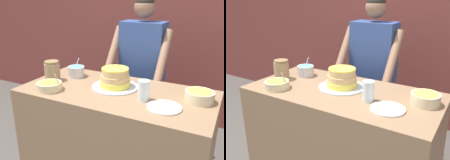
% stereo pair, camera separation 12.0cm
% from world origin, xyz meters
% --- Properties ---
extents(wall_back, '(10.00, 0.05, 2.60)m').
position_xyz_m(wall_back, '(0.00, 1.85, 1.30)').
color(wall_back, brown).
rests_on(wall_back, ground_plane).
extents(counter, '(1.43, 0.71, 0.89)m').
position_xyz_m(counter, '(0.00, 0.35, 0.44)').
color(counter, '#8C6B4C').
rests_on(counter, ground_plane).
extents(person_baker, '(0.56, 0.45, 1.57)m').
position_xyz_m(person_baker, '(-0.05, 1.01, 0.93)').
color(person_baker, '#2D2D38').
rests_on(person_baker, ground_plane).
extents(cake, '(0.36, 0.36, 0.15)m').
position_xyz_m(cake, '(-0.04, 0.41, 0.95)').
color(cake, silver).
rests_on(cake, counter).
extents(frosting_bowl_blue, '(0.14, 0.14, 0.15)m').
position_xyz_m(frosting_bowl_blue, '(-0.46, 0.49, 0.94)').
color(frosting_bowl_blue, silver).
rests_on(frosting_bowl_blue, counter).
extents(frosting_bowl_yellow, '(0.19, 0.19, 0.07)m').
position_xyz_m(frosting_bowl_yellow, '(0.58, 0.43, 0.93)').
color(frosting_bowl_yellow, beige).
rests_on(frosting_bowl_yellow, counter).
extents(frosting_bowl_olive, '(0.19, 0.19, 0.14)m').
position_xyz_m(frosting_bowl_olive, '(-0.45, 0.14, 0.92)').
color(frosting_bowl_olive, beige).
rests_on(frosting_bowl_olive, counter).
extents(drinking_glass, '(0.08, 0.08, 0.14)m').
position_xyz_m(drinking_glass, '(0.24, 0.28, 0.96)').
color(drinking_glass, silver).
rests_on(drinking_glass, counter).
extents(ceramic_plate, '(0.22, 0.22, 0.01)m').
position_xyz_m(ceramic_plate, '(0.41, 0.22, 0.89)').
color(ceramic_plate, white).
rests_on(ceramic_plate, counter).
extents(stoneware_jar, '(0.13, 0.13, 0.16)m').
position_xyz_m(stoneware_jar, '(-0.57, 0.32, 0.97)').
color(stoneware_jar, '#9E7F5B').
rests_on(stoneware_jar, counter).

